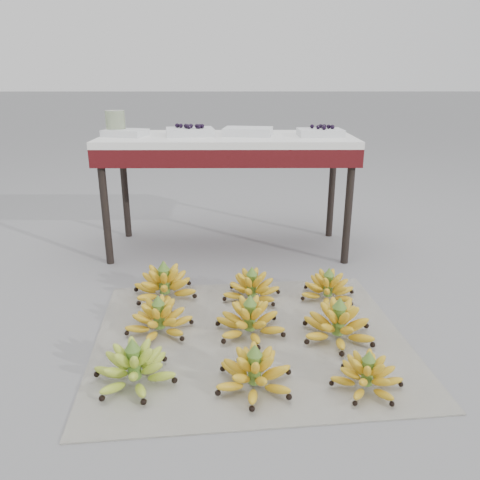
{
  "coord_description": "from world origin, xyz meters",
  "views": [
    {
      "loc": [
        -0.09,
        -1.68,
        1.02
      ],
      "look_at": [
        -0.08,
        0.35,
        0.3
      ],
      "focal_mm": 35.0,
      "sensor_mm": 36.0,
      "label": 1
    }
  ],
  "objects_px": {
    "newspaper_mat": "(250,338)",
    "tray_far_right": "(320,132)",
    "tray_right": "(248,132)",
    "bunch_front_center": "(254,373)",
    "bunch_mid_center": "(250,320)",
    "bunch_mid_right": "(338,324)",
    "tray_left": "(190,131)",
    "bunch_mid_left": "(159,319)",
    "bunch_front_left": "(134,368)",
    "bunch_back_right": "(328,288)",
    "vendor_table": "(227,149)",
    "tray_far_left": "(125,133)",
    "bunch_back_left": "(164,285)",
    "bunch_front_right": "(367,375)",
    "glass_jar": "(116,123)",
    "bunch_back_center": "(252,288)"
  },
  "relations": [
    {
      "from": "bunch_front_left",
      "to": "tray_far_right",
      "type": "height_order",
      "value": "tray_far_right"
    },
    {
      "from": "glass_jar",
      "to": "bunch_back_center",
      "type": "bearing_deg",
      "value": -43.74
    },
    {
      "from": "newspaper_mat",
      "to": "bunch_front_left",
      "type": "bearing_deg",
      "value": -144.35
    },
    {
      "from": "bunch_back_left",
      "to": "tray_far_left",
      "type": "relative_size",
      "value": 1.52
    },
    {
      "from": "bunch_mid_right",
      "to": "tray_left",
      "type": "height_order",
      "value": "tray_left"
    },
    {
      "from": "bunch_front_right",
      "to": "vendor_table",
      "type": "relative_size",
      "value": 0.18
    },
    {
      "from": "bunch_front_center",
      "to": "bunch_back_center",
      "type": "relative_size",
      "value": 1.09
    },
    {
      "from": "bunch_front_center",
      "to": "newspaper_mat",
      "type": "bearing_deg",
      "value": 72.74
    },
    {
      "from": "bunch_front_right",
      "to": "bunch_mid_center",
      "type": "bearing_deg",
      "value": 143.25
    },
    {
      "from": "bunch_mid_left",
      "to": "bunch_mid_right",
      "type": "relative_size",
      "value": 0.74
    },
    {
      "from": "vendor_table",
      "to": "tray_far_right",
      "type": "height_order",
      "value": "tray_far_right"
    },
    {
      "from": "tray_right",
      "to": "bunch_front_center",
      "type": "bearing_deg",
      "value": -90.2
    },
    {
      "from": "bunch_mid_left",
      "to": "tray_right",
      "type": "xyz_separation_m",
      "value": [
        0.39,
        1.02,
        0.65
      ]
    },
    {
      "from": "bunch_back_right",
      "to": "vendor_table",
      "type": "xyz_separation_m",
      "value": [
        -0.49,
        0.71,
        0.55
      ]
    },
    {
      "from": "bunch_front_left",
      "to": "bunch_back_right",
      "type": "height_order",
      "value": "bunch_front_left"
    },
    {
      "from": "bunch_back_right",
      "to": "tray_right",
      "type": "bearing_deg",
      "value": 125.25
    },
    {
      "from": "bunch_front_left",
      "to": "bunch_mid_left",
      "type": "bearing_deg",
      "value": 107.0
    },
    {
      "from": "bunch_mid_center",
      "to": "vendor_table",
      "type": "height_order",
      "value": "vendor_table"
    },
    {
      "from": "tray_right",
      "to": "tray_far_right",
      "type": "height_order",
      "value": "tray_far_right"
    },
    {
      "from": "bunch_mid_right",
      "to": "bunch_back_right",
      "type": "relative_size",
      "value": 1.26
    },
    {
      "from": "bunch_back_right",
      "to": "glass_jar",
      "type": "bearing_deg",
      "value": 155.12
    },
    {
      "from": "tray_far_left",
      "to": "bunch_back_center",
      "type": "bearing_deg",
      "value": -44.51
    },
    {
      "from": "newspaper_mat",
      "to": "bunch_back_center",
      "type": "xyz_separation_m",
      "value": [
        0.02,
        0.35,
        0.06
      ]
    },
    {
      "from": "tray_far_left",
      "to": "tray_left",
      "type": "relative_size",
      "value": 0.89
    },
    {
      "from": "tray_left",
      "to": "tray_far_right",
      "type": "bearing_deg",
      "value": -1.89
    },
    {
      "from": "bunch_front_left",
      "to": "glass_jar",
      "type": "height_order",
      "value": "glass_jar"
    },
    {
      "from": "tray_far_left",
      "to": "tray_left",
      "type": "xyz_separation_m",
      "value": [
        0.37,
        0.02,
        0.01
      ]
    },
    {
      "from": "tray_far_right",
      "to": "glass_jar",
      "type": "relative_size",
      "value": 1.84
    },
    {
      "from": "bunch_front_right",
      "to": "bunch_mid_left",
      "type": "relative_size",
      "value": 0.95
    },
    {
      "from": "bunch_mid_center",
      "to": "tray_far_right",
      "type": "xyz_separation_m",
      "value": [
        0.42,
        1.0,
        0.65
      ]
    },
    {
      "from": "vendor_table",
      "to": "tray_right",
      "type": "bearing_deg",
      "value": 3.91
    },
    {
      "from": "bunch_mid_right",
      "to": "tray_far_right",
      "type": "bearing_deg",
      "value": 69.54
    },
    {
      "from": "bunch_front_left",
      "to": "tray_far_right",
      "type": "xyz_separation_m",
      "value": [
        0.83,
        1.33,
        0.65
      ]
    },
    {
      "from": "bunch_front_right",
      "to": "tray_far_left",
      "type": "relative_size",
      "value": 1.01
    },
    {
      "from": "bunch_mid_left",
      "to": "tray_left",
      "type": "height_order",
      "value": "tray_left"
    },
    {
      "from": "bunch_front_left",
      "to": "tray_far_left",
      "type": "height_order",
      "value": "tray_far_left"
    },
    {
      "from": "bunch_mid_right",
      "to": "bunch_back_right",
      "type": "bearing_deg",
      "value": 69.2
    },
    {
      "from": "newspaper_mat",
      "to": "bunch_back_left",
      "type": "relative_size",
      "value": 3.15
    },
    {
      "from": "newspaper_mat",
      "to": "tray_far_right",
      "type": "height_order",
      "value": "tray_far_right"
    },
    {
      "from": "bunch_front_left",
      "to": "bunch_back_right",
      "type": "bearing_deg",
      "value": 61.52
    },
    {
      "from": "bunch_front_right",
      "to": "glass_jar",
      "type": "height_order",
      "value": "glass_jar"
    },
    {
      "from": "tray_far_left",
      "to": "tray_far_right",
      "type": "distance_m",
      "value": 1.11
    },
    {
      "from": "bunch_front_center",
      "to": "vendor_table",
      "type": "xyz_separation_m",
      "value": [
        -0.11,
        1.38,
        0.55
      ]
    },
    {
      "from": "bunch_mid_right",
      "to": "bunch_back_right",
      "type": "xyz_separation_m",
      "value": [
        0.02,
        0.36,
        -0.01
      ]
    },
    {
      "from": "bunch_mid_center",
      "to": "tray_far_left",
      "type": "distance_m",
      "value": 1.38
    },
    {
      "from": "bunch_front_right",
      "to": "bunch_mid_center",
      "type": "relative_size",
      "value": 0.72
    },
    {
      "from": "bunch_mid_right",
      "to": "tray_left",
      "type": "distance_m",
      "value": 1.42
    },
    {
      "from": "tray_left",
      "to": "bunch_mid_right",
      "type": "bearing_deg",
      "value": -57.55
    },
    {
      "from": "tray_far_right",
      "to": "tray_left",
      "type": "bearing_deg",
      "value": 178.11
    },
    {
      "from": "bunch_back_right",
      "to": "tray_far_left",
      "type": "bearing_deg",
      "value": 155.13
    }
  ]
}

